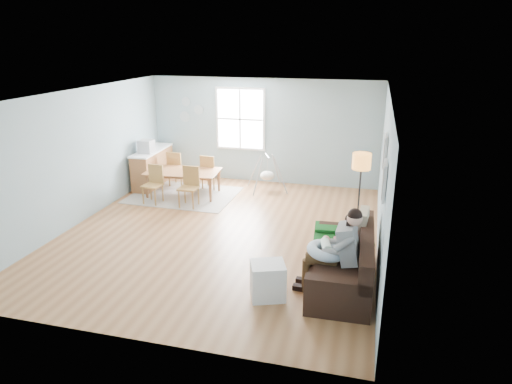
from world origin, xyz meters
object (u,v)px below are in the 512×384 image
(dining_table, at_px, (183,183))
(counter, at_px, (153,167))
(chair_nw, at_px, (176,167))
(chair_ne, at_px, (209,170))
(father, at_px, (337,248))
(toddler, at_px, (343,235))
(floor_lamp, at_px, (361,169))
(sofa, at_px, (345,266))
(chair_se, at_px, (190,184))
(baby_swing, at_px, (267,175))
(monitor, at_px, (146,146))
(chair_sw, at_px, (154,182))
(storage_cube, at_px, (267,281))

(dining_table, relative_size, counter, 1.03)
(chair_nw, xyz_separation_m, chair_ne, (0.90, -0.01, -0.02))
(father, distance_m, counter, 6.60)
(toddler, bearing_deg, floor_lamp, 83.79)
(dining_table, bearing_deg, toddler, -42.00)
(sofa, distance_m, chair_ne, 5.34)
(chair_se, height_order, counter, counter)
(counter, bearing_deg, floor_lamp, -21.65)
(baby_swing, bearing_deg, monitor, -168.59)
(dining_table, relative_size, chair_sw, 1.97)
(counter, relative_size, monitor, 4.93)
(chair_se, bearing_deg, floor_lamp, -12.98)
(floor_lamp, bearing_deg, storage_cube, -115.30)
(chair_nw, height_order, baby_swing, chair_nw)
(dining_table, bearing_deg, chair_ne, 48.94)
(father, distance_m, dining_table, 5.37)
(father, xyz_separation_m, chair_sw, (-4.44, 2.97, -0.24))
(sofa, relative_size, baby_swing, 1.83)
(floor_lamp, distance_m, monitor, 5.58)
(chair_nw, height_order, monitor, monitor)
(storage_cube, distance_m, chair_nw, 5.77)
(chair_sw, bearing_deg, chair_ne, 53.58)
(sofa, xyz_separation_m, storage_cube, (-1.08, -0.70, -0.03))
(father, height_order, counter, father)
(sofa, distance_m, father, 0.54)
(storage_cube, bearing_deg, chair_se, 127.72)
(counter, height_order, baby_swing, counter)
(toddler, relative_size, baby_swing, 0.75)
(floor_lamp, height_order, chair_ne, floor_lamp)
(chair_nw, bearing_deg, baby_swing, 6.64)
(sofa, relative_size, chair_ne, 2.41)
(storage_cube, distance_m, baby_swing, 5.00)
(chair_se, bearing_deg, storage_cube, -52.28)
(counter, bearing_deg, dining_table, -29.12)
(father, height_order, chair_se, father)
(counter, height_order, monitor, monitor)
(chair_se, distance_m, counter, 1.97)
(chair_nw, bearing_deg, chair_se, -54.74)
(chair_sw, height_order, counter, counter)
(sofa, xyz_separation_m, chair_nw, (-4.56, 3.90, 0.22))
(chair_se, xyz_separation_m, chair_ne, (0.01, 1.24, -0.02))
(storage_cube, bearing_deg, father, 22.40)
(father, relative_size, chair_sw, 1.56)
(chair_ne, xyz_separation_m, counter, (-1.55, -0.00, -0.03))
(storage_cube, bearing_deg, chair_ne, 119.32)
(sofa, xyz_separation_m, chair_se, (-3.67, 2.65, 0.21))
(chair_sw, distance_m, monitor, 1.25)
(toddler, height_order, baby_swing, toddler)
(counter, bearing_deg, baby_swing, 5.38)
(chair_nw, distance_m, baby_swing, 2.35)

